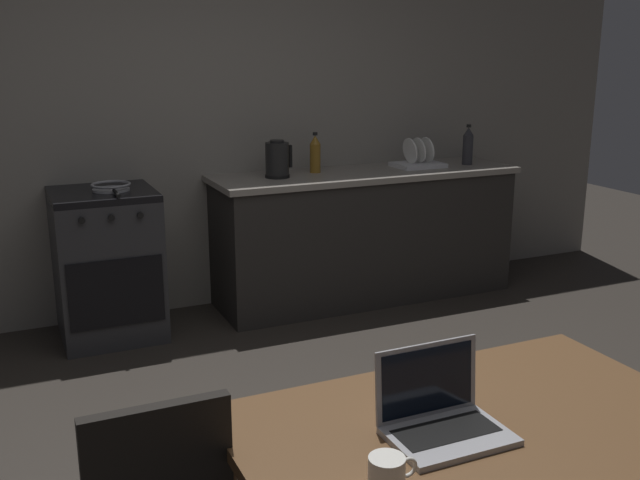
# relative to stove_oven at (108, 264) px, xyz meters

# --- Properties ---
(back_wall) EXTENTS (6.40, 0.10, 2.82)m
(back_wall) POSITION_rel_stove_oven_xyz_m (0.90, 0.35, 0.95)
(back_wall) COLOR gray
(back_wall) RESTS_ON ground_plane
(kitchen_counter) EXTENTS (2.16, 0.64, 0.91)m
(kitchen_counter) POSITION_rel_stove_oven_xyz_m (1.77, 0.00, 0.00)
(kitchen_counter) COLOR #282623
(kitchen_counter) RESTS_ON ground_plane
(stove_oven) EXTENTS (0.60, 0.62, 0.91)m
(stove_oven) POSITION_rel_stove_oven_xyz_m (0.00, 0.00, 0.00)
(stove_oven) COLOR #2D2D30
(stove_oven) RESTS_ON ground_plane
(dining_table) EXTENTS (1.35, 0.91, 0.72)m
(dining_table) POSITION_rel_stove_oven_xyz_m (0.58, -2.97, 0.20)
(dining_table) COLOR brown
(dining_table) RESTS_ON ground_plane
(laptop) EXTENTS (0.32, 0.24, 0.23)m
(laptop) POSITION_rel_stove_oven_xyz_m (0.46, -2.94, 0.31)
(laptop) COLOR #99999E
(laptop) RESTS_ON dining_table
(electric_kettle) EXTENTS (0.18, 0.16, 0.24)m
(electric_kettle) POSITION_rel_stove_oven_xyz_m (1.12, 0.00, 0.57)
(electric_kettle) COLOR black
(electric_kettle) RESTS_ON kitchen_counter
(bottle) EXTENTS (0.07, 0.07, 0.29)m
(bottle) POSITION_rel_stove_oven_xyz_m (2.58, -0.05, 0.59)
(bottle) COLOR #2D2D33
(bottle) RESTS_ON kitchen_counter
(frying_pan) EXTENTS (0.23, 0.41, 0.05)m
(frying_pan) POSITION_rel_stove_oven_xyz_m (0.05, -0.03, 0.48)
(frying_pan) COLOR gray
(frying_pan) RESTS_ON stove_oven
(coffee_mug) EXTENTS (0.13, 0.09, 0.09)m
(coffee_mug) POSITION_rel_stove_oven_xyz_m (0.19, -3.11, 0.31)
(coffee_mug) COLOR silver
(coffee_mug) RESTS_ON dining_table
(dish_rack) EXTENTS (0.34, 0.26, 0.21)m
(dish_rack) POSITION_rel_stove_oven_xyz_m (2.19, 0.00, 0.50)
(dish_rack) COLOR silver
(dish_rack) RESTS_ON kitchen_counter
(bottle_b) EXTENTS (0.07, 0.07, 0.27)m
(bottle_b) POSITION_rel_stove_oven_xyz_m (1.42, 0.08, 0.59)
(bottle_b) COLOR #8C601E
(bottle_b) RESTS_ON kitchen_counter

